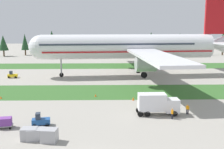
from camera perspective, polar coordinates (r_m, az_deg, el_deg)
grass_strip_near at (r=62.26m, az=-3.10°, el=-3.55°), size 320.00×14.09×0.01m
grass_strip_far at (r=101.73m, az=-2.38°, el=1.78°), size 320.00×14.09×0.01m
airliner at (r=81.29m, az=4.29°, el=5.77°), size 59.42×73.54×23.98m
baggage_tug at (r=42.80m, az=-14.47°, el=-9.12°), size 2.78×1.71×1.97m
cargo_dolly_lead at (r=43.42m, az=-21.18°, el=-9.06°), size 2.42×1.84×1.55m
catering_truck at (r=46.69m, az=9.30°, el=-5.84°), size 7.00×2.45×3.58m
pushback_tractor at (r=83.22m, az=-19.77°, el=-0.10°), size 2.70×1.52×1.97m
ground_crew_marshaller at (r=48.24m, az=15.24°, el=-6.79°), size 0.55×0.36×1.74m
ground_crew_loader at (r=45.32m, az=12.26°, el=-7.76°), size 0.36×0.56×1.74m
uld_container_0 at (r=36.98m, az=-12.75°, el=-12.08°), size 2.18×1.83×1.71m
uld_container_1 at (r=38.04m, az=-15.53°, el=-11.73°), size 2.18×1.83×1.51m
uld_container_2 at (r=38.30m, az=-16.59°, el=-11.59°), size 2.01×1.62×1.57m
taxiway_marker_0 at (r=55.27m, az=4.38°, el=-4.97°), size 0.44×0.44×0.68m
taxiway_marker_1 at (r=60.69m, az=-21.84°, el=-4.39°), size 0.44×0.44×0.50m
taxiway_marker_2 at (r=58.08m, az=-3.38°, el=-4.26°), size 0.44×0.44×0.58m
distant_tree_line at (r=136.80m, az=-1.17°, el=6.76°), size 147.87×10.56×12.12m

